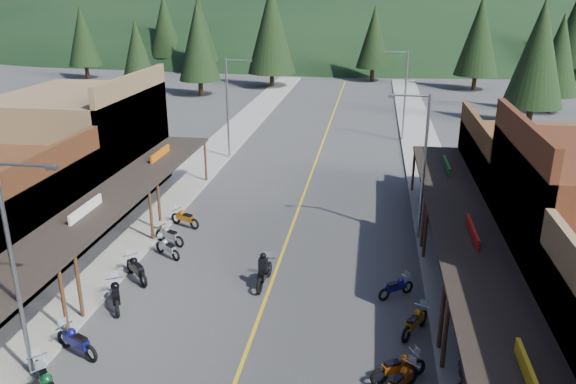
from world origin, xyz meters
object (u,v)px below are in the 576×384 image
at_px(bike_east_8, 396,286).
at_px(pine_11, 539,53).
at_px(bike_west_9, 168,247).
at_px(bike_east_7, 415,321).
at_px(streetlight_1, 229,104).
at_px(bike_west_6, 76,340).
at_px(bike_west_10, 169,234).
at_px(bike_east_6, 399,366).
at_px(pedestrian_east_a, 465,366).
at_px(rider_on_bike, 264,271).
at_px(pine_1, 199,28).
at_px(bike_west_8, 136,268).
at_px(shop_west_3, 84,147).
at_px(bike_west_11, 185,217).
at_px(pine_7, 165,26).
at_px(pine_4, 479,36).
at_px(pine_8, 138,57).
at_px(pine_0, 83,36).
at_px(streetlight_0, 17,265).
at_px(streetlight_2, 422,162).
at_px(pine_10, 198,42).
at_px(shop_east_3, 536,183).
at_px(pine_9, 559,55).
at_px(pedestrian_east_b, 426,214).
at_px(pine_3, 374,37).
at_px(streetlight_3, 404,92).
at_px(bike_west_7, 116,294).
at_px(bike_east_5, 400,380).
at_px(pine_2, 271,29).
at_px(bike_west_5, 42,374).

bearing_deg(bike_east_8, pine_11, 121.06).
bearing_deg(bike_west_9, bike_east_7, -78.23).
distance_m(streetlight_1, bike_west_6, 26.79).
height_order(bike_west_10, bike_east_6, bike_east_6).
bearing_deg(bike_east_6, bike_west_6, -116.64).
bearing_deg(pedestrian_east_a, rider_on_bike, -151.58).
relative_size(streetlight_1, pine_11, 0.65).
bearing_deg(pine_1, bike_west_8, -75.56).
height_order(shop_west_3, pine_11, pine_11).
xyz_separation_m(bike_west_11, pedestrian_east_a, (13.90, -12.30, 0.46)).
xyz_separation_m(bike_west_6, bike_west_8, (-0.11, 5.82, 0.02)).
bearing_deg(bike_west_11, pedestrian_east_a, -106.39).
bearing_deg(streetlight_1, pine_7, 114.88).
bearing_deg(pine_4, pine_8, -153.43).
xyz_separation_m(pine_0, bike_east_8, (45.71, -60.43, -5.95)).
height_order(pine_11, bike_west_9, pine_11).
bearing_deg(streetlight_0, pine_8, 108.11).
height_order(streetlight_2, bike_east_8, streetlight_2).
bearing_deg(pine_8, pine_10, 68.20).
bearing_deg(shop_east_3, bike_west_6, -141.63).
xyz_separation_m(shop_east_3, bike_west_11, (-19.88, -3.48, -1.95)).
distance_m(pine_9, pedestrian_east_b, 39.75).
distance_m(shop_east_3, pine_11, 27.81).
distance_m(streetlight_1, streetlight_2, 19.73).
height_order(pine_3, pedestrian_east_b, pine_3).
height_order(streetlight_3, bike_west_9, streetlight_3).
bearing_deg(bike_west_8, bike_west_10, 43.67).
bearing_deg(pine_1, streetlight_1, -70.45).
relative_size(pine_3, bike_west_7, 4.86).
height_order(pine_0, pedestrian_east_a, pine_0).
height_order(streetlight_1, bike_west_6, streetlight_1).
relative_size(pine_3, bike_west_8, 4.82).
relative_size(bike_west_10, pedestrian_east_b, 1.12).
bearing_deg(rider_on_bike, bike_east_5, -44.05).
xyz_separation_m(streetlight_3, bike_east_8, (-1.24, -28.43, -3.93)).
relative_size(pine_1, bike_west_11, 6.12).
distance_m(streetlight_1, pine_3, 45.39).
relative_size(streetlight_2, bike_west_7, 3.54).
height_order(shop_west_3, pine_1, pine_1).
bearing_deg(pine_7, bike_west_11, -69.22).
bearing_deg(bike_east_8, bike_east_5, -38.05).
distance_m(bike_west_6, bike_east_5, 11.87).
relative_size(streetlight_3, bike_east_5, 3.98).
relative_size(streetlight_1, bike_east_5, 3.98).
bearing_deg(bike_west_6, pine_7, 43.11).
xyz_separation_m(shop_east_3, pine_2, (-23.75, 46.70, 5.46)).
bearing_deg(bike_west_5, pine_9, 16.11).
relative_size(pine_4, bike_west_5, 6.09).
relative_size(shop_east_3, pedestrian_east_a, 6.10).
bearing_deg(bike_west_8, bike_west_5, -134.96).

